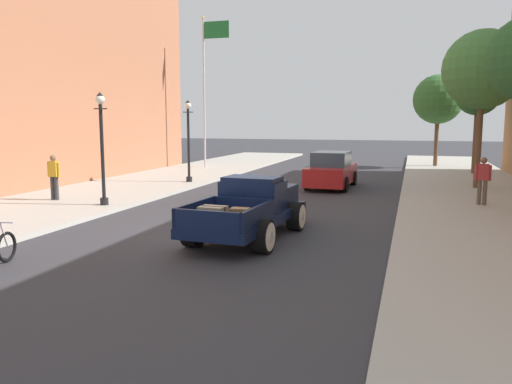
% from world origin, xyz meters
% --- Properties ---
extents(ground_plane, '(140.00, 140.00, 0.00)m').
position_xyz_m(ground_plane, '(0.00, 0.00, 0.00)').
color(ground_plane, '#333338').
extents(sidewalk_left, '(5.50, 64.00, 0.15)m').
position_xyz_m(sidewalk_left, '(-7.25, 0.00, 0.07)').
color(sidewalk_left, '#ADA89E').
rests_on(sidewalk_left, ground).
extents(hotrod_truck_navy, '(2.39, 5.02, 1.58)m').
position_xyz_m(hotrod_truck_navy, '(0.89, -0.17, 0.75)').
color(hotrod_truck_navy, '#0F1938').
rests_on(hotrod_truck_navy, ground).
extents(car_background_red, '(1.97, 4.35, 1.65)m').
position_xyz_m(car_background_red, '(1.39, 10.32, 0.77)').
color(car_background_red, '#AD1E1E').
rests_on(car_background_red, ground).
extents(pedestrian_sidewalk_left, '(0.53, 0.22, 1.65)m').
position_xyz_m(pedestrian_sidewalk_left, '(-7.64, 2.76, 1.09)').
color(pedestrian_sidewalk_left, '#333338').
rests_on(pedestrian_sidewalk_left, sidewalk_left).
extents(pedestrian_sidewalk_right, '(0.53, 0.22, 1.65)m').
position_xyz_m(pedestrian_sidewalk_right, '(7.24, 6.15, 1.09)').
color(pedestrian_sidewalk_right, brown).
rests_on(pedestrian_sidewalk_right, sidewalk_right).
extents(street_lamp_near, '(0.50, 0.32, 3.85)m').
position_xyz_m(street_lamp_near, '(-5.26, 2.31, 2.39)').
color(street_lamp_near, black).
rests_on(street_lamp_near, sidewalk_left).
extents(street_lamp_far, '(0.50, 0.32, 3.85)m').
position_xyz_m(street_lamp_far, '(-5.27, 9.38, 2.39)').
color(street_lamp_far, black).
rests_on(street_lamp_far, sidewalk_left).
extents(flagpole, '(1.74, 0.16, 9.16)m').
position_xyz_m(flagpole, '(-7.39, 16.97, 5.77)').
color(flagpole, '#B2B2B7').
rests_on(flagpole, sidewalk_left).
extents(street_tree_second, '(3.35, 3.35, 6.71)m').
position_xyz_m(street_tree_second, '(7.59, 11.10, 5.16)').
color(street_tree_second, brown).
rests_on(street_tree_second, sidewalk_right).
extents(street_tree_third, '(2.44, 2.44, 5.62)m').
position_xyz_m(street_tree_third, '(8.17, 17.76, 4.51)').
color(street_tree_third, brown).
rests_on(street_tree_third, sidewalk_right).
extents(street_tree_farthest, '(3.13, 3.13, 5.81)m').
position_xyz_m(street_tree_farthest, '(6.32, 22.10, 4.38)').
color(street_tree_farthest, brown).
rests_on(street_tree_farthest, sidewalk_right).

